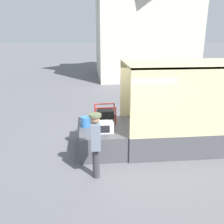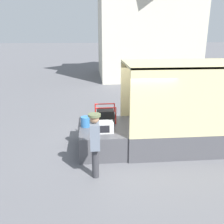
# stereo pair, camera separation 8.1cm
# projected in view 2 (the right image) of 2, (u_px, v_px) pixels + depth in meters

# --- Properties ---
(ground_plane) EXTENTS (160.00, 160.00, 0.00)m
(ground_plane) POSITION_uv_depth(u_px,v_px,m) (124.00, 148.00, 8.27)
(ground_plane) COLOR slate
(tailgate_deck) EXTENTS (1.43, 2.00, 0.77)m
(tailgate_deck) POSITION_uv_depth(u_px,v_px,m) (102.00, 138.00, 8.09)
(tailgate_deck) COLOR #4C4C51
(tailgate_deck) RESTS_ON ground
(microwave) EXTENTS (0.44, 0.37, 0.33)m
(microwave) POSITION_uv_depth(u_px,v_px,m) (106.00, 127.00, 7.51)
(microwave) COLOR white
(microwave) RESTS_ON tailgate_deck
(portable_generator) EXTENTS (0.69, 0.50, 0.58)m
(portable_generator) POSITION_uv_depth(u_px,v_px,m) (106.00, 116.00, 8.33)
(portable_generator) COLOR black
(portable_generator) RESTS_ON tailgate_deck
(orange_bucket) EXTENTS (0.31, 0.31, 0.32)m
(orange_bucket) POSITION_uv_depth(u_px,v_px,m) (86.00, 122.00, 7.95)
(orange_bucket) COLOR #3370B2
(orange_bucket) RESTS_ON tailgate_deck
(worker_person) EXTENTS (0.32, 0.44, 1.76)m
(worker_person) POSITION_uv_depth(u_px,v_px,m) (95.00, 139.00, 6.28)
(worker_person) COLOR #38383D
(worker_person) RESTS_ON ground
(house_backdrop) EXTENTS (7.83, 7.54, 9.63)m
(house_backdrop) POSITION_uv_depth(u_px,v_px,m) (145.00, 15.00, 20.24)
(house_backdrop) COLOR beige
(house_backdrop) RESTS_ON ground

